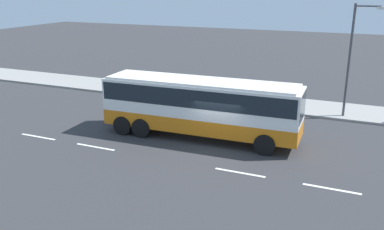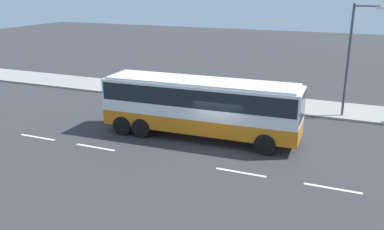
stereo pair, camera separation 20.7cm
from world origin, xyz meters
TOP-DOWN VIEW (x-y plane):
  - ground_plane at (0.00, 0.00)m, footprint 120.00×120.00m
  - sidewalk_curb at (0.00, 9.05)m, footprint 80.00×4.00m
  - lane_centreline at (-4.77, -2.80)m, footprint 24.51×0.16m
  - coach_bus at (-1.41, 0.77)m, footprint 11.12×2.97m
  - street_lamp at (5.96, 7.79)m, footprint 1.77×0.24m

SIDE VIEW (x-z plane):
  - ground_plane at x=0.00m, z-range 0.00..0.00m
  - lane_centreline at x=-4.77m, z-range 0.00..0.01m
  - sidewalk_curb at x=0.00m, z-range 0.00..0.15m
  - coach_bus at x=-1.41m, z-range 0.40..3.72m
  - street_lamp at x=5.96m, z-range 0.67..7.75m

